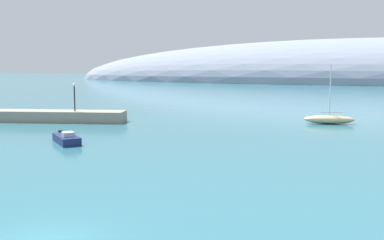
% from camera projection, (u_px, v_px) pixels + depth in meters
% --- Properties ---
extents(breakwater_rocks, '(20.62, 7.63, 1.35)m').
position_uv_depth(breakwater_rocks, '(44.00, 116.00, 54.90)').
color(breakwater_rocks, gray).
rests_on(breakwater_rocks, ground).
extents(distant_ridge, '(272.41, 81.25, 35.68)m').
position_uv_depth(distant_ridge, '(377.00, 82.00, 181.71)').
color(distant_ridge, gray).
rests_on(distant_ridge, ground).
extents(sailboat_sand_mid_mooring, '(6.08, 2.64, 7.12)m').
position_uv_depth(sailboat_sand_mid_mooring, '(329.00, 119.00, 52.65)').
color(sailboat_sand_mid_mooring, '#C6B284').
rests_on(sailboat_sand_mid_mooring, water).
extents(motorboat_navy_foreground, '(4.29, 4.14, 1.10)m').
position_uv_depth(motorboat_navy_foreground, '(66.00, 139.00, 39.75)').
color(motorboat_navy_foreground, navy).
rests_on(motorboat_navy_foreground, water).
extents(harbor_lamp_post, '(0.36, 0.36, 3.41)m').
position_uv_depth(harbor_lamp_post, '(74.00, 94.00, 53.66)').
color(harbor_lamp_post, black).
rests_on(harbor_lamp_post, breakwater_rocks).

